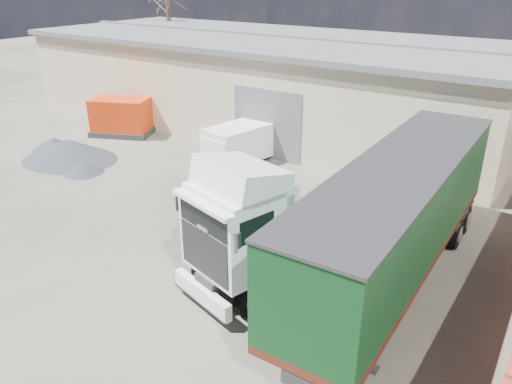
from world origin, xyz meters
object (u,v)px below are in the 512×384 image
Objects in this scene: box_trailer at (399,211)px; panel_van at (245,142)px; tractor_unit at (258,232)px; orange_skip at (122,119)px.

panel_van is at bearing 146.66° from box_trailer.
tractor_unit is at bearing -145.91° from box_trailer.
tractor_unit is at bearing -41.60° from panel_van.
box_trailer is 3.04× the size of orange_skip.
tractor_unit reaches higher than panel_van.
orange_skip is (-18.83, 5.84, -1.53)m from box_trailer.
tractor_unit is 1.68× the size of orange_skip.
box_trailer is 19.77m from orange_skip.
orange_skip is at bearing -165.91° from panel_van.
tractor_unit reaches higher than orange_skip.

